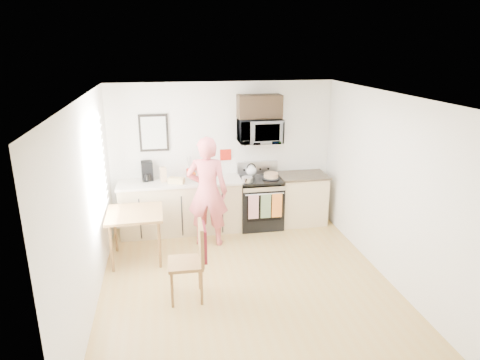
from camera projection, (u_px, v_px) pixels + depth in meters
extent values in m
plane|color=#A98241|center=(247.00, 285.00, 5.97)|extent=(4.60, 4.60, 0.00)
cube|color=white|center=(223.00, 155.00, 7.74)|extent=(4.00, 0.04, 2.60)
cube|color=white|center=(304.00, 293.00, 3.42)|extent=(4.00, 0.04, 2.60)
cube|color=white|center=(88.00, 207.00, 5.24)|extent=(0.04, 4.60, 2.60)
cube|color=white|center=(389.00, 188.00, 5.92)|extent=(0.04, 4.60, 2.60)
cube|color=silver|center=(248.00, 97.00, 5.19)|extent=(4.00, 4.60, 0.04)
cube|color=white|center=(96.00, 170.00, 5.92)|extent=(0.02, 1.40, 1.50)
cube|color=white|center=(97.00, 170.00, 5.92)|extent=(0.01, 1.30, 1.40)
cube|color=#CEBD84|center=(181.00, 207.00, 7.58)|extent=(2.10, 0.60, 0.90)
cube|color=silver|center=(180.00, 182.00, 7.43)|extent=(2.14, 0.64, 0.04)
cube|color=#CEBD84|center=(302.00, 199.00, 7.96)|extent=(0.84, 0.60, 0.90)
cube|color=black|center=(303.00, 175.00, 7.81)|extent=(0.88, 0.64, 0.04)
cube|color=black|center=(260.00, 206.00, 7.82)|extent=(0.76, 0.65, 0.77)
cube|color=black|center=(264.00, 209.00, 7.50)|extent=(0.61, 0.02, 0.45)
cube|color=#B8B8BD|center=(264.00, 191.00, 7.40)|extent=(0.74, 0.02, 0.14)
cylinder|color=#B8B8BD|center=(265.00, 194.00, 7.37)|extent=(0.68, 0.02, 0.02)
cube|color=black|center=(260.00, 179.00, 7.66)|extent=(0.76, 0.65, 0.04)
cube|color=#B8B8BD|center=(257.00, 168.00, 7.88)|extent=(0.76, 0.08, 0.24)
cube|color=beige|center=(253.00, 207.00, 7.40)|extent=(0.18, 0.02, 0.44)
cube|color=#526543|center=(266.00, 206.00, 7.44)|extent=(0.18, 0.02, 0.44)
cube|color=orange|center=(277.00, 205.00, 7.47)|extent=(0.18, 0.02, 0.44)
imported|color=#B8B8BD|center=(260.00, 131.00, 7.50)|extent=(0.76, 0.51, 0.42)
cube|color=black|center=(259.00, 106.00, 7.41)|extent=(0.76, 0.35, 0.40)
cube|color=black|center=(154.00, 133.00, 7.38)|extent=(0.50, 0.03, 0.65)
cube|color=#B8BDB3|center=(154.00, 133.00, 7.36)|extent=(0.42, 0.01, 0.56)
cube|color=#B21B0F|center=(226.00, 155.00, 7.73)|extent=(0.20, 0.02, 0.20)
imported|color=#C4353B|center=(207.00, 192.00, 6.95)|extent=(0.75, 0.58, 1.84)
cube|color=brown|center=(135.00, 214.00, 6.47)|extent=(0.83, 0.83, 0.04)
cylinder|color=brown|center=(111.00, 249.00, 6.21)|extent=(0.05, 0.05, 0.74)
cylinder|color=brown|center=(159.00, 245.00, 6.33)|extent=(0.05, 0.05, 0.74)
cylinder|color=brown|center=(115.00, 230.00, 6.85)|extent=(0.05, 0.05, 0.74)
cylinder|color=brown|center=(159.00, 226.00, 6.98)|extent=(0.05, 0.05, 0.74)
cube|color=brown|center=(185.00, 263.00, 5.51)|extent=(0.45, 0.45, 0.04)
cube|color=brown|center=(201.00, 243.00, 5.46)|extent=(0.05, 0.44, 0.53)
cube|color=#550E18|center=(203.00, 242.00, 5.46)|extent=(0.07, 0.40, 0.44)
cylinder|color=brown|center=(172.00, 290.00, 5.39)|extent=(0.04, 0.04, 0.49)
cylinder|color=brown|center=(202.00, 288.00, 5.45)|extent=(0.04, 0.04, 0.49)
cylinder|color=brown|center=(172.00, 275.00, 5.74)|extent=(0.04, 0.04, 0.49)
cylinder|color=brown|center=(200.00, 273.00, 5.80)|extent=(0.04, 0.04, 0.49)
cube|color=brown|center=(205.00, 172.00, 7.62)|extent=(0.15, 0.16, 0.20)
cylinder|color=#B21B0F|center=(190.00, 173.00, 7.60)|extent=(0.13, 0.13, 0.16)
imported|color=white|center=(192.00, 177.00, 7.57)|extent=(0.24, 0.24, 0.05)
cube|color=tan|center=(163.00, 174.00, 7.37)|extent=(0.12, 0.12, 0.25)
cube|color=black|center=(147.00, 171.00, 7.44)|extent=(0.21, 0.25, 0.33)
cylinder|color=black|center=(147.00, 177.00, 7.37)|extent=(0.12, 0.12, 0.12)
cube|color=tan|center=(176.00, 180.00, 7.29)|extent=(0.30, 0.23, 0.10)
cylinder|color=black|center=(271.00, 178.00, 7.62)|extent=(0.31, 0.31, 0.02)
cylinder|color=tan|center=(271.00, 175.00, 7.60)|extent=(0.25, 0.25, 0.08)
sphere|color=white|center=(251.00, 171.00, 7.74)|extent=(0.19, 0.19, 0.19)
cone|color=white|center=(251.00, 166.00, 7.71)|extent=(0.06, 0.06, 0.06)
torus|color=black|center=(251.00, 168.00, 7.72)|extent=(0.17, 0.02, 0.17)
cylinder|color=#B8B8BD|center=(247.00, 180.00, 7.40)|extent=(0.19, 0.19, 0.09)
cylinder|color=black|center=(246.00, 180.00, 7.26)|extent=(0.07, 0.17, 0.02)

